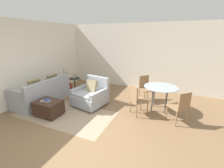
# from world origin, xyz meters

# --- Properties ---
(ground_plane) EXTENTS (20.00, 20.00, 0.00)m
(ground_plane) POSITION_xyz_m (0.00, 0.00, 0.00)
(ground_plane) COLOR brown
(wall_back) EXTENTS (12.00, 0.06, 2.75)m
(wall_back) POSITION_xyz_m (0.00, 3.87, 1.38)
(wall_back) COLOR white
(wall_back) RESTS_ON ground_plane
(wall_left) EXTENTS (0.06, 12.00, 2.75)m
(wall_left) POSITION_xyz_m (-2.77, 1.50, 1.38)
(wall_left) COLOR white
(wall_left) RESTS_ON ground_plane
(area_rug) EXTENTS (2.90, 1.45, 0.01)m
(area_rug) POSITION_xyz_m (-0.96, 0.59, 0.00)
(area_rug) COLOR gray
(area_rug) RESTS_ON ground_plane
(couch) EXTENTS (0.90, 1.87, 0.93)m
(couch) POSITION_xyz_m (-2.20, 0.98, 0.31)
(couch) COLOR #999EA8
(couch) RESTS_ON ground_plane
(armchair) EXTENTS (1.09, 1.08, 0.92)m
(armchair) POSITION_xyz_m (-0.57, 1.47, 0.34)
(armchair) COLOR #999EA8
(armchair) RESTS_ON ground_plane
(ottoman) EXTENTS (0.73, 0.56, 0.44)m
(ottoman) POSITION_xyz_m (-1.33, 0.37, 0.24)
(ottoman) COLOR #382319
(ottoman) RESTS_ON ground_plane
(book_stack) EXTENTS (0.21, 0.15, 0.05)m
(book_stack) POSITION_xyz_m (-1.34, 0.36, 0.46)
(book_stack) COLOR beige
(book_stack) RESTS_ON ottoman
(tv_remote_primary) EXTENTS (0.12, 0.13, 0.01)m
(tv_remote_primary) POSITION_xyz_m (-1.50, 0.30, 0.45)
(tv_remote_primary) COLOR #B7B7BC
(tv_remote_primary) RESTS_ON ottoman
(tv_remote_secondary) EXTENTS (0.15, 0.14, 0.01)m
(tv_remote_secondary) POSITION_xyz_m (-1.12, 0.21, 0.45)
(tv_remote_secondary) COLOR #333338
(tv_remote_secondary) RESTS_ON ottoman
(potted_plant) EXTENTS (0.41, 0.41, 1.02)m
(potted_plant) POSITION_xyz_m (-2.35, 2.37, 0.19)
(potted_plant) COLOR maroon
(potted_plant) RESTS_ON ground_plane
(side_table) EXTENTS (0.46, 0.46, 0.58)m
(side_table) POSITION_xyz_m (-1.84, 2.29, 0.41)
(side_table) COLOR black
(side_table) RESTS_ON ground_plane
(picture_frame) EXTENTS (0.14, 0.07, 0.17)m
(picture_frame) POSITION_xyz_m (-1.84, 2.29, 0.66)
(picture_frame) COLOR #8C6647
(picture_frame) RESTS_ON side_table
(dining_table) EXTENTS (1.00, 1.00, 0.77)m
(dining_table) POSITION_xyz_m (1.59, 2.01, 0.67)
(dining_table) COLOR #99A8AD
(dining_table) RESTS_ON ground_plane
(dining_chair_near_left) EXTENTS (0.59, 0.59, 0.90)m
(dining_chair_near_left) POSITION_xyz_m (1.01, 1.43, 0.52)
(dining_chair_near_left) COLOR #93704C
(dining_chair_near_left) RESTS_ON ground_plane
(dining_chair_near_right) EXTENTS (0.59, 0.59, 0.90)m
(dining_chair_near_right) POSITION_xyz_m (2.17, 1.43, 0.52)
(dining_chair_near_right) COLOR #93704C
(dining_chair_near_right) RESTS_ON ground_plane
(dining_chair_far_left) EXTENTS (0.59, 0.59, 0.90)m
(dining_chair_far_left) POSITION_xyz_m (1.01, 2.59, 0.52)
(dining_chair_far_left) COLOR #93704C
(dining_chair_far_left) RESTS_ON ground_plane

